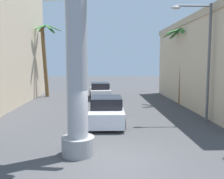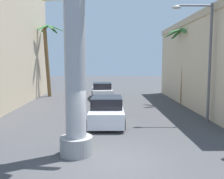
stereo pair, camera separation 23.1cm
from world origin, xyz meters
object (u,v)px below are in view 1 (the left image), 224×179
(street_lamp, at_px, (203,51))
(palm_tree_mid_right, at_px, (182,52))
(neon_sign_pole, at_px, (76,10))
(palm_tree_far_left, at_px, (45,52))
(car_far, at_px, (100,91))
(car_lead, at_px, (107,110))

(street_lamp, bearing_deg, palm_tree_mid_right, 83.03)
(neon_sign_pole, distance_m, palm_tree_far_left, 16.97)
(palm_tree_far_left, bearing_deg, palm_tree_mid_right, -20.87)
(car_far, distance_m, palm_tree_far_left, 6.83)
(neon_sign_pole, xyz_separation_m, palm_tree_mid_right, (7.60, 11.52, -1.05))
(palm_tree_mid_right, distance_m, palm_tree_far_left, 13.28)
(car_far, bearing_deg, palm_tree_far_left, 166.52)
(car_far, distance_m, palm_tree_mid_right, 8.50)
(car_lead, bearing_deg, neon_sign_pole, -102.87)
(street_lamp, distance_m, car_far, 12.04)
(neon_sign_pole, xyz_separation_m, palm_tree_far_left, (-4.80, 16.25, -0.87))
(street_lamp, bearing_deg, neon_sign_pole, -142.98)
(neon_sign_pole, distance_m, car_lead, 7.09)
(street_lamp, height_order, palm_tree_mid_right, street_lamp)
(car_far, bearing_deg, neon_sign_pole, -92.73)
(car_lead, height_order, palm_tree_mid_right, palm_tree_mid_right)
(street_lamp, distance_m, palm_tree_far_left, 16.08)
(neon_sign_pole, xyz_separation_m, car_far, (0.71, 14.93, -4.68))
(neon_sign_pole, relative_size, palm_tree_far_left, 1.61)
(car_far, bearing_deg, car_lead, -87.25)
(neon_sign_pole, relative_size, car_lead, 2.28)
(car_lead, relative_size, car_far, 1.19)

